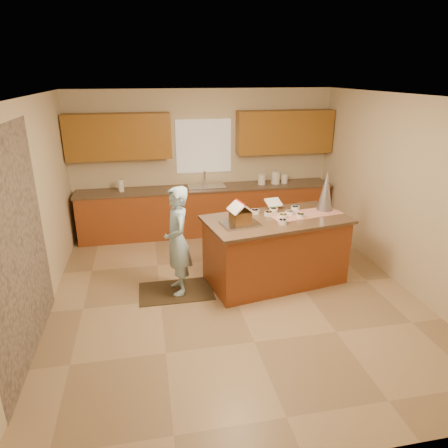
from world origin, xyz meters
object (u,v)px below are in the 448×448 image
(tinsel_tree, at_px, (326,191))
(island_base, at_px, (275,251))
(boy, at_px, (177,241))
(gingerbread_house, at_px, (240,215))

(tinsel_tree, bearing_deg, island_base, -166.07)
(boy, bearing_deg, island_base, 86.66)
(tinsel_tree, distance_m, gingerbread_house, 1.46)
(island_base, height_order, boy, boy)
(boy, xyz_separation_m, gingerbread_house, (0.87, -0.09, 0.35))
(island_base, relative_size, tinsel_tree, 3.27)
(island_base, distance_m, tinsel_tree, 1.18)
(island_base, height_order, gingerbread_house, gingerbread_house)
(island_base, xyz_separation_m, tinsel_tree, (0.82, 0.20, 0.82))
(gingerbread_house, bearing_deg, boy, 174.07)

